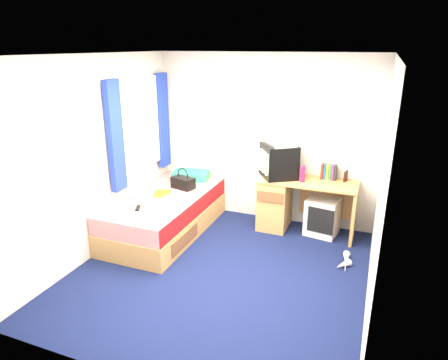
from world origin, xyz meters
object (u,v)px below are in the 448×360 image
at_px(water_bottle, 139,196).
at_px(pillow, 191,175).
at_px(magazine, 162,193).
at_px(bed, 165,214).
at_px(colour_swatch_fan, 146,208).
at_px(crt_tv, 279,161).
at_px(picture_frame, 346,176).
at_px(white_heels, 344,261).
at_px(storage_cube, 323,216).
at_px(remote_control, 138,208).
at_px(handbag, 183,182).
at_px(desk, 287,201).
at_px(vcr, 280,141).
at_px(aerosol_can, 303,173).
at_px(pink_water_bottle, 303,175).
at_px(towel, 178,201).

bearing_deg(water_bottle, pillow, 73.97).
height_order(pillow, magazine, pillow).
relative_size(bed, colour_swatch_fan, 9.09).
bearing_deg(crt_tv, picture_frame, 66.49).
distance_m(pillow, white_heels, 2.58).
bearing_deg(storage_cube, picture_frame, 39.66).
xyz_separation_m(pillow, remote_control, (-0.10, -1.30, -0.05)).
bearing_deg(picture_frame, bed, -146.40).
bearing_deg(handbag, magazine, -102.53).
height_order(pillow, desk, desk).
xyz_separation_m(vcr, remote_control, (-1.47, -1.27, -0.70)).
relative_size(vcr, magazine, 1.61).
relative_size(water_bottle, remote_control, 1.25).
bearing_deg(magazine, vcr, 25.88).
bearing_deg(aerosol_can, crt_tv, -176.59).
bearing_deg(aerosol_can, water_bottle, -153.62).
xyz_separation_m(pink_water_bottle, towel, (-1.43, -0.86, -0.26)).
relative_size(storage_cube, towel, 1.79).
height_order(storage_cube, water_bottle, water_bottle).
distance_m(desk, magazine, 1.75).
xyz_separation_m(magazine, white_heels, (2.48, -0.04, -0.51)).
relative_size(picture_frame, aerosol_can, 0.80).
distance_m(crt_tv, handbag, 1.38).
relative_size(bed, water_bottle, 10.00).
bearing_deg(white_heels, towel, -174.38).
relative_size(handbag, towel, 1.25).
distance_m(crt_tv, water_bottle, 1.95).
bearing_deg(vcr, crt_tv, -93.43).
height_order(crt_tv, towel, crt_tv).
height_order(pillow, water_bottle, pillow).
bearing_deg(picture_frame, towel, -138.51).
height_order(vcr, aerosol_can, vcr).
distance_m(aerosol_can, handbag, 1.69).
distance_m(pillow, pink_water_bottle, 1.74).
relative_size(pillow, aerosol_can, 3.06).
relative_size(aerosol_can, remote_control, 1.10).
bearing_deg(pink_water_bottle, white_heels, -43.76).
xyz_separation_m(pillow, storage_cube, (2.01, -0.02, -0.34)).
height_order(colour_swatch_fan, white_heels, colour_swatch_fan).
distance_m(desk, handbag, 1.50).
height_order(colour_swatch_fan, remote_control, remote_control).
relative_size(storage_cube, picture_frame, 3.66).
bearing_deg(magazine, white_heels, -0.93).
bearing_deg(pillow, handbag, -79.24).
bearing_deg(pink_water_bottle, picture_frame, 24.44).
distance_m(aerosol_can, towel, 1.73).
bearing_deg(aerosol_can, bed, -156.31).
height_order(vcr, pink_water_bottle, vcr).
distance_m(picture_frame, remote_control, 2.76).
xyz_separation_m(picture_frame, magazine, (-2.33, -0.85, -0.27)).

